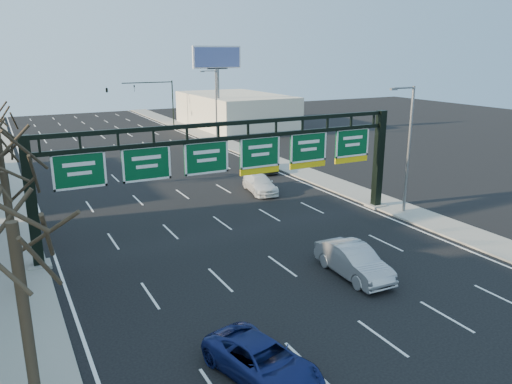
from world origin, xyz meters
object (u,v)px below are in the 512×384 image
sign_gantry (236,162)px  car_white_wagon (260,184)px  car_silver_sedan (354,261)px  car_blue_suv (262,361)px

sign_gantry → car_white_wagon: size_ratio=5.14×
sign_gantry → car_silver_sedan: (2.50, -8.76, -3.81)m
sign_gantry → car_silver_sedan: size_ratio=4.94×
car_blue_suv → car_white_wagon: 24.52m
sign_gantry → car_silver_sedan: bearing=-74.1°
car_blue_suv → car_white_wagon: bearing=48.4°
car_blue_suv → car_white_wagon: car_white_wagon is taller
sign_gantry → car_blue_suv: size_ratio=5.05×
car_silver_sedan → car_white_wagon: (3.29, 16.44, -0.13)m
car_silver_sedan → car_white_wagon: bearing=80.8°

